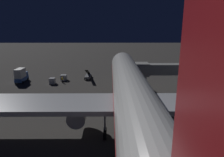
% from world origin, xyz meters
% --- Properties ---
extents(ground_plane, '(320.00, 320.00, 0.00)m').
position_xyz_m(ground_plane, '(0.00, 0.00, 0.00)').
color(ground_plane, '#383533').
extents(airliner_at_gate, '(51.05, 59.65, 18.32)m').
position_xyz_m(airliner_at_gate, '(-0.00, 9.39, 5.79)').
color(airliner_at_gate, silver).
rests_on(airliner_at_gate, ground_plane).
extents(jet_bridge, '(21.59, 3.40, 7.44)m').
position_xyz_m(jet_bridge, '(-11.62, -8.69, 5.90)').
color(jet_bridge, '#9E9E99').
rests_on(jet_bridge, ground_plane).
extents(apron_floodlight_mast, '(2.90, 0.50, 20.24)m').
position_xyz_m(apron_floodlight_mast, '(-25.50, -19.87, 11.59)').
color(apron_floodlight_mast, '#59595E').
rests_on(apron_floodlight_mast, ground_plane).
extents(ops_van, '(2.36, 5.40, 4.07)m').
position_xyz_m(ops_van, '(29.50, -18.90, 2.01)').
color(ops_van, '#234C9E').
rests_on(ops_van, ground_plane).
extents(belt_loader, '(1.96, 8.28, 3.60)m').
position_xyz_m(belt_loader, '(10.38, -22.76, 0.85)').
color(belt_loader, slate).
rests_on(belt_loader, ground_plane).
extents(baggage_container_mid_row, '(1.53, 1.56, 1.68)m').
position_xyz_m(baggage_container_mid_row, '(19.91, -16.90, 0.84)').
color(baggage_container_mid_row, '#B7BABF').
rests_on(baggage_container_mid_row, ground_plane).
extents(baggage_container_spare, '(1.75, 1.65, 1.66)m').
position_xyz_m(baggage_container_spare, '(17.54, -20.76, 0.83)').
color(baggage_container_spare, '#B7BABF').
rests_on(baggage_container_spare, ground_plane).
extents(ground_crew_by_belt_loader, '(0.40, 0.40, 1.79)m').
position_xyz_m(ground_crew_by_belt_loader, '(17.35, -17.98, 0.99)').
color(ground_crew_by_belt_loader, black).
rests_on(ground_crew_by_belt_loader, ground_plane).
extents(traffic_cone_nose_port, '(0.36, 0.36, 0.55)m').
position_xyz_m(traffic_cone_nose_port, '(-2.20, -19.28, 0.28)').
color(traffic_cone_nose_port, orange).
rests_on(traffic_cone_nose_port, ground_plane).
extents(traffic_cone_nose_starboard, '(0.36, 0.36, 0.55)m').
position_xyz_m(traffic_cone_nose_starboard, '(2.20, -19.28, 0.28)').
color(traffic_cone_nose_starboard, orange).
rests_on(traffic_cone_nose_starboard, ground_plane).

